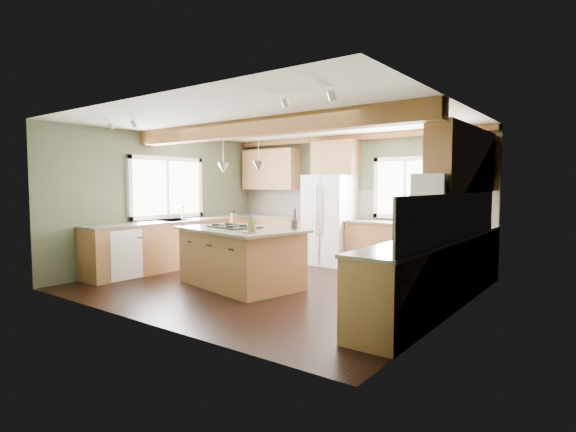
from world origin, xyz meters
The scene contains 37 objects.
floor centered at (0.00, 0.00, 0.00)m, with size 5.60×5.60×0.00m, color black.
ceiling centered at (0.00, 0.00, 2.60)m, with size 5.60×5.60×0.00m, color silver.
wall_back centered at (0.00, 2.50, 1.30)m, with size 5.60×5.60×0.00m, color #444C36.
wall_left centered at (-2.80, 0.00, 1.30)m, with size 5.00×5.00×0.00m, color #444C36.
wall_right centered at (2.80, 0.00, 1.30)m, with size 5.00×5.00×0.00m, color #444C36.
ceiling_beam centered at (0.00, -0.39, 2.47)m, with size 5.55×0.26×0.26m, color brown.
soffit_trim centered at (0.00, 2.40, 2.54)m, with size 5.55×0.20×0.10m, color brown.
backsplash_back centered at (0.00, 2.48, 1.21)m, with size 5.58×0.03×0.58m, color brown.
backsplash_right centered at (2.78, 0.05, 1.21)m, with size 0.03×3.70×0.58m, color brown.
base_cab_back_left centered at (-1.79, 2.20, 0.44)m, with size 2.02×0.60×0.88m, color brown.
counter_back_left centered at (-1.79, 2.20, 0.90)m, with size 2.06×0.64×0.04m, color brown.
base_cab_back_right centered at (1.49, 2.20, 0.44)m, with size 2.62×0.60×0.88m, color brown.
counter_back_right centered at (1.49, 2.20, 0.90)m, with size 2.66×0.64×0.04m, color brown.
base_cab_left centered at (-2.50, 0.05, 0.44)m, with size 0.60×3.70×0.88m, color brown.
counter_left centered at (-2.50, 0.05, 0.90)m, with size 0.64×3.74×0.04m, color brown.
base_cab_right centered at (2.50, 0.05, 0.44)m, with size 0.60×3.70×0.88m, color brown.
counter_right centered at (2.50, 0.05, 0.90)m, with size 0.64×3.74×0.04m, color brown.
upper_cab_back_left centered at (-1.99, 2.33, 1.95)m, with size 1.40×0.35×0.90m, color brown.
upper_cab_over_fridge centered at (-0.30, 2.33, 2.15)m, with size 0.96×0.35×0.70m, color brown.
upper_cab_right centered at (2.62, 0.90, 1.95)m, with size 0.35×2.20×0.90m, color brown.
upper_cab_back_corner centered at (2.30, 2.33, 1.95)m, with size 0.90×0.35×0.90m, color brown.
window_left centered at (-2.78, 0.05, 1.55)m, with size 0.04×1.60×1.05m, color white.
window_back centered at (1.15, 2.48, 1.55)m, with size 1.10×0.04×1.00m, color white.
sink centered at (-2.50, 0.05, 0.91)m, with size 0.50×0.65×0.03m, color #262628.
faucet centered at (-2.32, 0.05, 1.05)m, with size 0.02×0.02×0.28m, color #B2B2B7.
dishwasher centered at (-2.49, -1.25, 0.43)m, with size 0.60×0.60×0.84m, color white.
oven centered at (2.49, -1.25, 0.43)m, with size 0.60×0.72×0.84m, color white.
microwave centered at (2.58, -0.05, 1.55)m, with size 0.40×0.70×0.38m, color white.
pendant_left centered at (-0.86, -0.30, 1.88)m, with size 0.18×0.18×0.16m, color #B2B2B7.
pendant_right centered at (0.06, -0.49, 1.88)m, with size 0.18×0.18×0.16m, color #B2B2B7.
refrigerator centered at (-0.30, 2.12, 0.90)m, with size 0.90×0.74×1.80m, color white.
island centered at (-0.40, -0.39, 0.44)m, with size 1.88×1.15×0.88m, color brown.
island_top centered at (-0.40, -0.39, 0.90)m, with size 2.00×1.27×0.04m, color brown.
cooktop centered at (-0.55, -0.36, 0.93)m, with size 0.81×0.54×0.02m, color black.
knife_block centered at (-0.98, 0.05, 1.02)m, with size 0.12×0.09×0.19m, color #5A311B.
utensil_crock centered at (0.38, -0.01, 0.99)m, with size 0.11×0.11×0.15m, color #433A36.
bottle_tray centered at (0.15, -0.79, 1.02)m, with size 0.22×0.22×0.21m, color brown, non-canonical shape.
Camera 1 is at (4.43, -5.60, 1.61)m, focal length 28.00 mm.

